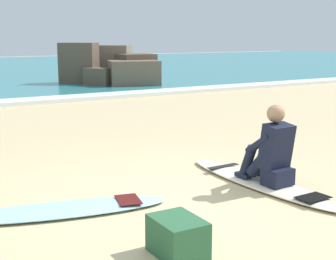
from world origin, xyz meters
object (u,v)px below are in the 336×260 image
object	(u,v)px
surfboard_main	(260,182)
beach_bag	(178,237)
surfboard_spare_near	(59,210)
surfer_seated	(271,153)

from	to	relation	value
surfboard_main	beach_bag	size ratio (longest dim) A/B	5.39
surfboard_main	surfboard_spare_near	size ratio (longest dim) A/B	1.10
surfer_seated	surfboard_spare_near	bearing A→B (deg)	168.25
surfboard_spare_near	beach_bag	world-z (taller)	beach_bag
surfer_seated	surfboard_spare_near	size ratio (longest dim) A/B	0.40
surfboard_main	beach_bag	distance (m)	2.24
surfer_seated	beach_bag	size ratio (longest dim) A/B	1.97
surfboard_spare_near	beach_bag	xyz separation A→B (m)	(0.51, -1.47, 0.12)
surfboard_spare_near	surfer_seated	bearing A→B (deg)	-11.75
surfboard_main	surfboard_spare_near	distance (m)	2.47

